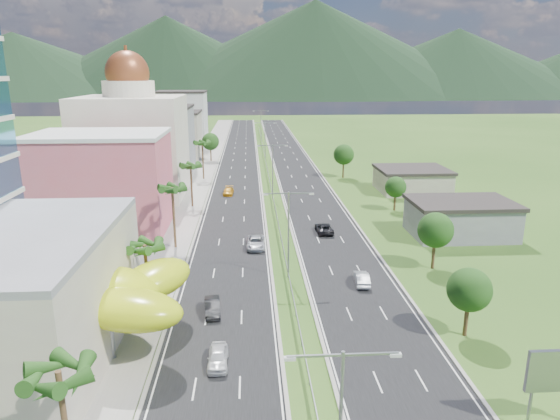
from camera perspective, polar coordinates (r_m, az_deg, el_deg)
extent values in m
plane|color=#2D5119|center=(53.45, 1.81, -11.99)|extent=(500.00, 500.00, 0.00)
cube|color=black|center=(139.42, -4.73, 5.28)|extent=(11.00, 260.00, 0.04)
cube|color=black|center=(139.91, 1.45, 5.37)|extent=(11.00, 260.00, 0.04)
cube|color=gray|center=(139.93, -8.64, 5.21)|extent=(7.00, 260.00, 0.12)
cube|color=gray|center=(121.68, -1.34, 4.11)|extent=(0.08, 216.00, 0.28)
cube|color=gray|center=(222.57, -2.40, 9.23)|extent=(0.10, 0.12, 0.70)
cube|color=gray|center=(26.36, 4.01, -16.30)|extent=(2.88, 0.12, 0.12)
cube|color=gray|center=(26.86, 10.36, -15.88)|extent=(2.88, 0.12, 0.12)
cube|color=silver|center=(26.29, 1.12, -16.61)|extent=(0.60, 0.25, 0.18)
cube|color=silver|center=(27.23, 13.06, -15.83)|extent=(0.60, 0.25, 0.18)
cylinder|color=gray|center=(60.50, 0.97, -2.97)|extent=(0.20, 0.20, 11.00)
cube|color=gray|center=(58.93, -0.40, 1.90)|extent=(2.88, 0.12, 0.12)
cube|color=gray|center=(59.16, 2.39, 1.94)|extent=(2.88, 0.12, 0.12)
cube|color=silver|center=(58.90, -1.64, 1.78)|extent=(0.60, 0.25, 0.18)
cube|color=silver|center=(59.33, 3.62, 1.86)|extent=(0.60, 0.25, 0.18)
cylinder|color=gray|center=(99.17, -0.85, 4.37)|extent=(0.20, 0.20, 11.00)
cube|color=gray|center=(98.23, -1.71, 7.39)|extent=(2.88, 0.12, 0.12)
cube|color=gray|center=(98.36, -0.02, 7.41)|extent=(2.88, 0.12, 0.12)
cube|color=silver|center=(98.21, -2.46, 7.32)|extent=(0.60, 0.25, 0.18)
cube|color=silver|center=(98.46, 0.73, 7.36)|extent=(0.60, 0.25, 0.18)
cylinder|color=gray|center=(143.55, -1.72, 7.84)|extent=(0.20, 0.20, 11.00)
cube|color=gray|center=(142.90, -2.32, 9.94)|extent=(2.88, 0.12, 0.12)
cube|color=gray|center=(142.99, -1.15, 9.95)|extent=(2.88, 0.12, 0.12)
cube|color=silver|center=(142.89, -2.84, 9.89)|extent=(0.60, 0.25, 0.18)
cube|color=silver|center=(143.06, -0.63, 9.91)|extent=(0.60, 0.25, 0.18)
cylinder|color=gray|center=(188.22, -2.18, 9.66)|extent=(0.20, 0.20, 11.00)
cube|color=gray|center=(187.73, -2.65, 11.27)|extent=(2.88, 0.12, 0.12)
cube|color=gray|center=(187.80, -1.75, 11.28)|extent=(2.88, 0.12, 0.12)
cube|color=silver|center=(187.72, -3.05, 11.23)|extent=(0.60, 0.25, 0.18)
cube|color=silver|center=(187.85, -1.35, 11.25)|extent=(0.60, 0.25, 0.18)
cylinder|color=gray|center=(54.16, -24.64, -10.76)|extent=(0.50, 0.50, 4.00)
cylinder|color=gray|center=(47.79, -18.70, -13.71)|extent=(0.50, 0.50, 4.00)
cylinder|color=gray|center=(46.55, -24.58, -15.19)|extent=(0.50, 0.50, 4.00)
cylinder|color=gray|center=(51.62, -15.10, -11.12)|extent=(0.50, 0.50, 4.00)
cube|color=#D45768|center=(84.34, -19.62, 2.86)|extent=(20.00, 15.00, 15.00)
cube|color=beige|center=(105.86, -16.43, 6.92)|extent=(20.00, 20.00, 20.00)
cylinder|color=beige|center=(104.88, -16.92, 13.14)|extent=(10.00, 10.00, 3.00)
sphere|color=brown|center=(104.83, -17.05, 14.77)|extent=(8.40, 8.40, 8.40)
cube|color=gray|center=(130.22, -13.57, 7.73)|extent=(16.00, 15.00, 16.00)
cube|color=#A89A8A|center=(151.95, -12.15, 8.31)|extent=(16.00, 15.00, 13.00)
cube|color=silver|center=(174.35, -11.11, 10.08)|extent=(16.00, 15.00, 18.00)
cylinder|color=gray|center=(42.06, 26.60, -19.62)|extent=(0.24, 0.24, 3.20)
cube|color=gray|center=(82.26, 19.93, -1.08)|extent=(15.00, 10.00, 5.00)
cube|color=#A89A8A|center=(110.20, 14.83, 3.23)|extent=(14.00, 12.00, 4.40)
cylinder|color=#47301C|center=(54.56, -14.94, -7.60)|extent=(0.36, 0.36, 7.50)
cylinder|color=#47301C|center=(72.89, -12.03, -0.90)|extent=(0.36, 0.36, 9.00)
cylinder|color=#47301C|center=(95.11, -10.08, 2.72)|extent=(0.36, 0.36, 8.00)
cylinder|color=#47301C|center=(119.43, -8.80, 5.56)|extent=(0.36, 0.36, 8.80)
cylinder|color=#47301C|center=(144.33, -7.91, 6.52)|extent=(0.40, 0.40, 4.90)
sphere|color=#214A17|center=(143.88, -7.96, 7.75)|extent=(4.90, 4.90, 4.90)
cylinder|color=#47301C|center=(52.10, 20.54, -11.23)|extent=(0.40, 0.40, 4.20)
sphere|color=#214A17|center=(50.99, 20.83, -8.51)|extent=(4.20, 4.20, 4.20)
cylinder|color=#47301C|center=(67.54, 17.16, -4.58)|extent=(0.40, 0.40, 4.55)
sphere|color=#214A17|center=(66.63, 17.36, -2.21)|extent=(4.55, 4.55, 4.55)
cylinder|color=#47301C|center=(93.95, 12.99, 1.10)|extent=(0.40, 0.40, 3.85)
sphere|color=#214A17|center=(93.38, 13.08, 2.57)|extent=(3.85, 3.85, 3.85)
cylinder|color=#47301C|center=(121.40, 7.24, 4.85)|extent=(0.40, 0.40, 4.90)
sphere|color=#214A17|center=(120.86, 7.30, 6.31)|extent=(4.90, 4.90, 4.90)
imported|color=silver|center=(45.48, -7.10, -16.33)|extent=(1.76, 4.31, 1.47)
imported|color=black|center=(54.00, -7.75, -10.90)|extent=(2.04, 4.65, 1.48)
imported|color=#A6A8AE|center=(72.43, -2.78, -3.73)|extent=(2.69, 5.67, 1.56)
imported|color=#C48517|center=(104.18, -5.91, 2.16)|extent=(2.24, 4.99, 1.42)
imported|color=#B9BBC2|center=(61.16, 9.33, -7.71)|extent=(1.95, 4.59, 1.47)
imported|color=black|center=(79.36, 5.05, -2.08)|extent=(2.58, 5.32, 1.46)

